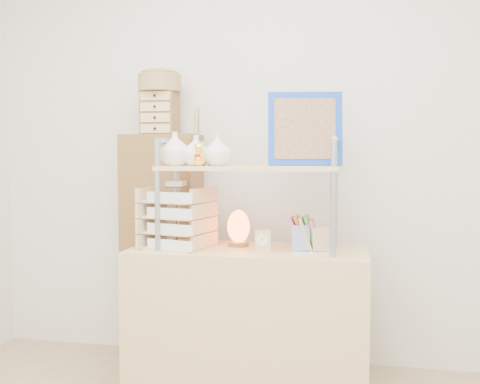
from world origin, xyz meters
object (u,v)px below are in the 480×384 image
(desk, at_px, (248,321))
(cabinet, at_px, (162,247))
(salt_lamp, at_px, (238,228))
(letter_tray, at_px, (177,221))

(desk, bearing_deg, cabinet, 148.17)
(cabinet, bearing_deg, salt_lamp, -26.42)
(desk, distance_m, letter_tray, 0.63)
(cabinet, xyz_separation_m, letter_tray, (0.23, -0.42, 0.21))
(cabinet, relative_size, salt_lamp, 7.04)
(cabinet, bearing_deg, letter_tray, -57.77)
(letter_tray, xyz_separation_m, salt_lamp, (0.30, 0.11, -0.04))
(desk, height_order, cabinet, cabinet)
(cabinet, xyz_separation_m, salt_lamp, (0.53, -0.30, 0.17))
(letter_tray, distance_m, salt_lamp, 0.32)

